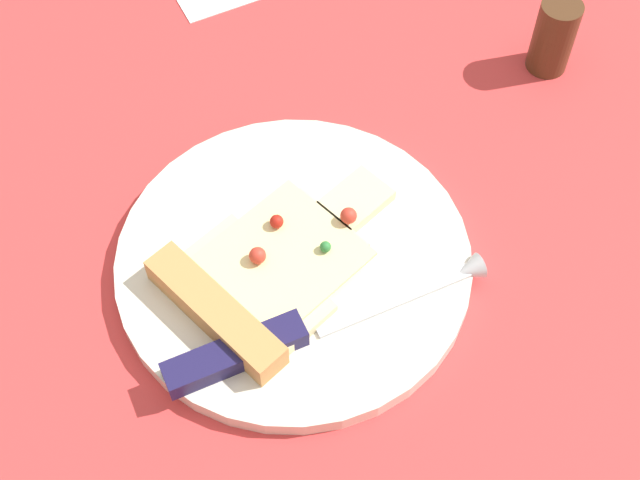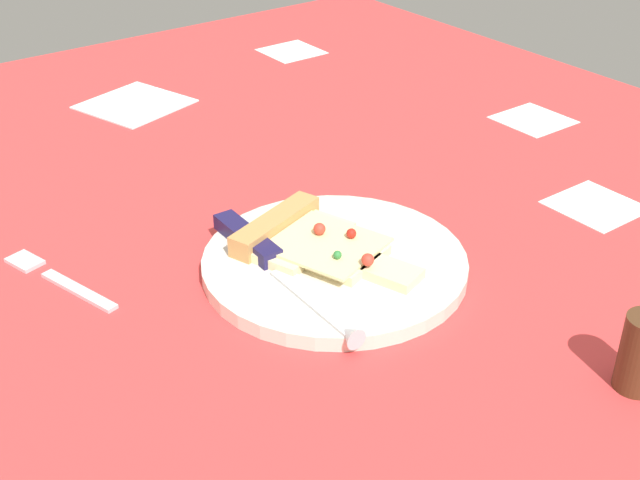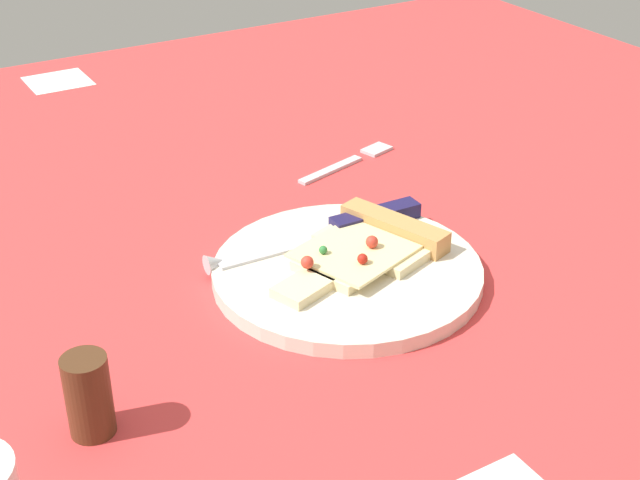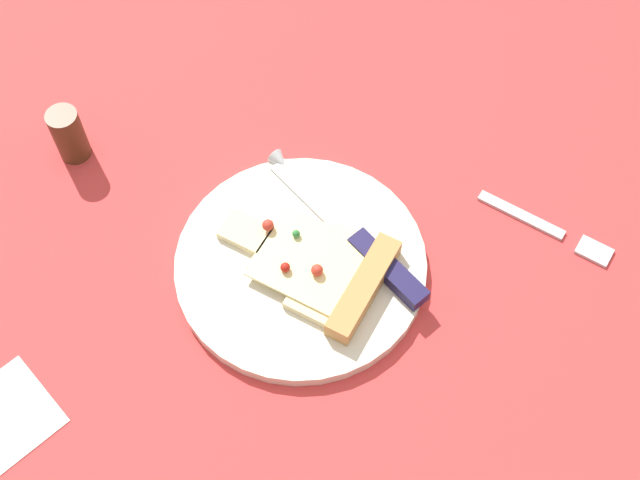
{
  "view_description": "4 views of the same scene",
  "coord_description": "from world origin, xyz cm",
  "px_view_note": "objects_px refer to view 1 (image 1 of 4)",
  "views": [
    {
      "loc": [
        24.99,
        -6.54,
        57.44
      ],
      "look_at": [
        -6.32,
        8.99,
        2.98
      ],
      "focal_mm": 50.47,
      "sensor_mm": 36.0,
      "label": 1
    },
    {
      "loc": [
        36.51,
        62.4,
        45.26
      ],
      "look_at": [
        -5.76,
        5.91,
        3.27
      ],
      "focal_mm": 47.3,
      "sensor_mm": 36.0,
      "label": 2
    },
    {
      "loc": [
        -70.53,
        48.11,
        46.8
      ],
      "look_at": [
        -3.18,
        7.98,
        2.87
      ],
      "focal_mm": 51.39,
      "sensor_mm": 36.0,
      "label": 3
    },
    {
      "loc": [
        -33.76,
        -25.26,
        78.27
      ],
      "look_at": [
        -4.61,
        6.35,
        4.24
      ],
      "focal_mm": 47.54,
      "sensor_mm": 36.0,
      "label": 4
    }
  ],
  "objects_px": {
    "pizza_slice": "(267,273)",
    "pepper_shaker": "(554,36)",
    "plate": "(294,262)",
    "knife": "(295,331)"
  },
  "relations": [
    {
      "from": "pizza_slice",
      "to": "pepper_shaker",
      "type": "bearing_deg",
      "value": 88.64
    },
    {
      "from": "plate",
      "to": "pepper_shaker",
      "type": "xyz_separation_m",
      "value": [
        -0.09,
        0.28,
        0.03
      ]
    },
    {
      "from": "pizza_slice",
      "to": "knife",
      "type": "xyz_separation_m",
      "value": [
        0.05,
        -0.0,
        -0.0
      ]
    },
    {
      "from": "knife",
      "to": "plate",
      "type": "bearing_deg",
      "value": 157.6
    },
    {
      "from": "pepper_shaker",
      "to": "knife",
      "type": "bearing_deg",
      "value": -64.77
    },
    {
      "from": "knife",
      "to": "pizza_slice",
      "type": "bearing_deg",
      "value": 179.87
    },
    {
      "from": "pizza_slice",
      "to": "pepper_shaker",
      "type": "xyz_separation_m",
      "value": [
        -0.1,
        0.31,
        0.01
      ]
    },
    {
      "from": "pizza_slice",
      "to": "pepper_shaker",
      "type": "relative_size",
      "value": 2.8
    },
    {
      "from": "pepper_shaker",
      "to": "pizza_slice",
      "type": "bearing_deg",
      "value": -72.66
    },
    {
      "from": "pizza_slice",
      "to": "plate",
      "type": "bearing_deg",
      "value": 89.91
    }
  ]
}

